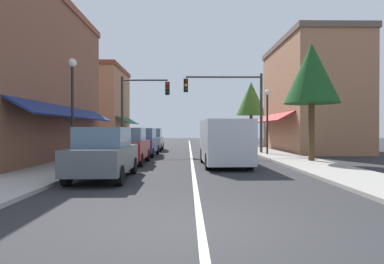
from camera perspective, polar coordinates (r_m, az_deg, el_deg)
name	(u,v)px	position (r m, az deg, el deg)	size (l,w,h in m)	color
ground_plane	(191,153)	(23.69, -0.20, -3.64)	(80.00, 80.00, 0.00)	#28282B
sidewalk_left	(114,152)	(24.27, -13.33, -3.41)	(2.60, 56.00, 0.12)	#A39E99
sidewalk_right	(268,152)	(24.37, 12.86, -3.39)	(2.60, 56.00, 0.12)	gray
lane_center_stripe	(191,153)	(23.69, -0.20, -3.63)	(0.14, 52.00, 0.01)	silver
storefront_left_block	(16,78)	(20.00, -27.96, 8.23)	(6.27, 14.20, 8.83)	brown
storefront_right_block	(310,97)	(27.45, 19.62, 5.76)	(6.28, 10.20, 8.48)	#9E6B4C
storefront_far_left	(95,107)	(34.97, -16.27, 4.15)	(6.83, 8.20, 7.90)	#9E6B4C
parked_car_nearest_left	(104,153)	(11.66, -14.89, -3.58)	(1.81, 4.11, 1.77)	#4C5156
parked_car_second_left	(128,146)	(16.52, -10.93, -2.38)	(1.81, 4.11, 1.77)	maroon
parked_car_third_left	(142,142)	(21.15, -8.53, -1.75)	(1.86, 4.14, 1.77)	navy
parked_car_far_left	(151,140)	(26.69, -6.98, -1.29)	(1.84, 4.13, 1.77)	#B7BABF
van_in_lane	(224,141)	(15.54, 5.53, -1.57)	(2.10, 5.23, 2.12)	#B2B7BC
traffic_signal_mast_arm	(234,98)	(22.82, 7.16, 5.73)	(5.39, 0.50, 5.50)	#333333
traffic_signal_left_corner	(138,102)	(23.49, -9.18, 5.07)	(3.41, 0.50, 5.38)	#333333
street_lamp_left_near	(72,94)	(15.27, -19.86, 6.09)	(0.36, 0.36, 4.75)	black
street_lamp_right_mid	(267,110)	(21.73, 12.81, 3.63)	(0.36, 0.36, 4.23)	black
tree_right_near	(312,74)	(18.02, 19.86, 9.35)	(2.77, 2.77, 6.05)	#4C331E
tree_right_far	(251,99)	(33.70, 10.12, 5.63)	(2.98, 2.98, 6.40)	#4C331E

